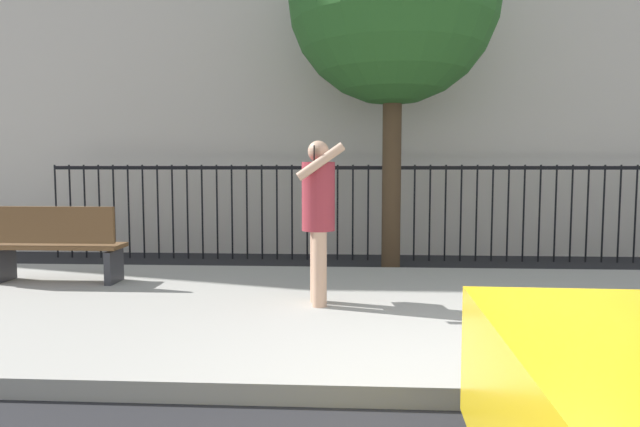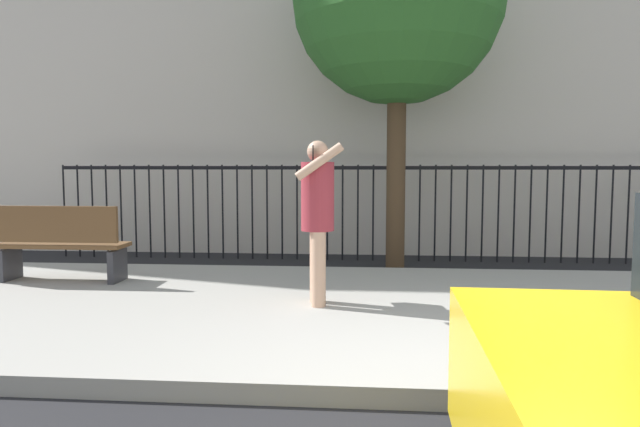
{
  "view_description": "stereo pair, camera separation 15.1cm",
  "coord_description": "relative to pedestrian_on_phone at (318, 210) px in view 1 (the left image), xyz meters",
  "views": [
    {
      "loc": [
        -0.9,
        -3.62,
        1.58
      ],
      "look_at": [
        -1.25,
        2.5,
        1.07
      ],
      "focal_mm": 32.04,
      "sensor_mm": 36.0,
      "label": 1
    },
    {
      "loc": [
        -0.75,
        -3.61,
        1.58
      ],
      "look_at": [
        -1.25,
        2.5,
        1.07
      ],
      "focal_mm": 32.04,
      "sensor_mm": 36.0,
      "label": 2
    }
  ],
  "objects": [
    {
      "name": "pedestrian_on_phone",
      "position": [
        0.0,
        0.0,
        0.0
      ],
      "size": [
        0.5,
        0.69,
        1.69
      ],
      "color": "tan",
      "rests_on": "sidewalk"
    },
    {
      "name": "street_bench",
      "position": [
        -3.27,
        0.85,
        -0.48
      ],
      "size": [
        1.6,
        0.45,
        0.95
      ],
      "color": "brown",
      "rests_on": "sidewalk"
    },
    {
      "name": "ground_plane",
      "position": [
        1.25,
        -2.23,
        -1.13
      ],
      "size": [
        60.0,
        60.0,
        0.0
      ],
      "primitive_type": "plane",
      "color": "black"
    },
    {
      "name": "iron_fence",
      "position": [
        1.25,
        3.67,
        -0.11
      ],
      "size": [
        12.03,
        0.04,
        1.6
      ],
      "color": "black",
      "rests_on": "ground"
    },
    {
      "name": "sidewalk",
      "position": [
        1.25,
        -0.03,
        -1.06
      ],
      "size": [
        28.0,
        4.4,
        0.15
      ],
      "primitive_type": "cube",
      "color": "#9E9B93",
      "rests_on": "ground"
    }
  ]
}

